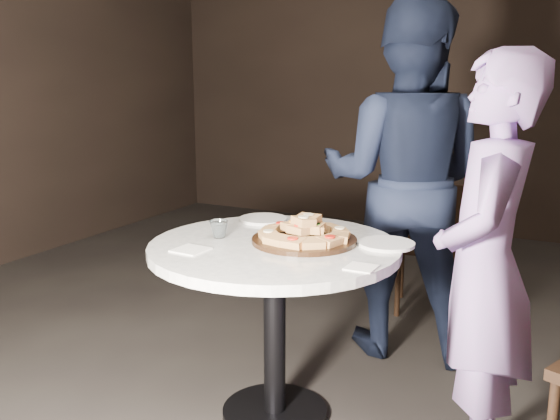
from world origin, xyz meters
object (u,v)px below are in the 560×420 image
Objects in this scene: focaccia_pile at (305,231)px; diner_navy at (404,180)px; water_glass at (219,229)px; diner_teal at (485,268)px; chair_far at (429,238)px; serving_board at (304,240)px; table at (274,277)px.

focaccia_pile is 0.88m from diner_navy.
focaccia_pile is at bearing 14.99° from water_glass.
diner_navy is (0.16, 0.86, 0.09)m from focaccia_pile.
diner_navy reaches higher than diner_teal.
diner_teal reaches higher than chair_far.
water_glass is 0.04× the size of diner_navy.
chair_far is 0.68m from diner_navy.
serving_board is 0.04m from focaccia_pile.
diner_teal reaches higher than water_glass.
table is at bearing 66.86° from diner_navy.
diner_navy is at bearing 75.53° from chair_far.
table is 1.49m from chair_far.
chair_far is 0.54× the size of diner_teal.
diner_navy reaches higher than chair_far.
focaccia_pile is (0.10, 0.07, 0.19)m from table.
chair_far reaches higher than table.
diner_navy is 1.18× the size of diner_teal.
diner_navy is (0.17, 0.86, 0.13)m from serving_board.
serving_board is at bearing 71.89° from diner_navy.
table is 1.52× the size of chair_far.
chair_far is at bearing -99.24° from diner_navy.
diner_navy reaches higher than serving_board.
focaccia_pile reaches higher than chair_far.
water_glass reaches higher than chair_far.
diner_navy is at bearing 79.33° from focaccia_pile.
water_glass is 1.07m from diner_teal.
focaccia_pile is (0.00, -0.00, 0.04)m from serving_board.
table is 15.76× the size of water_glass.
chair_far is at bearing -165.70° from diner_teal.
diner_navy is (0.52, 0.96, 0.10)m from water_glass.
diner_teal is (0.55, -0.87, -0.14)m from diner_navy.
diner_teal reaches higher than table.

